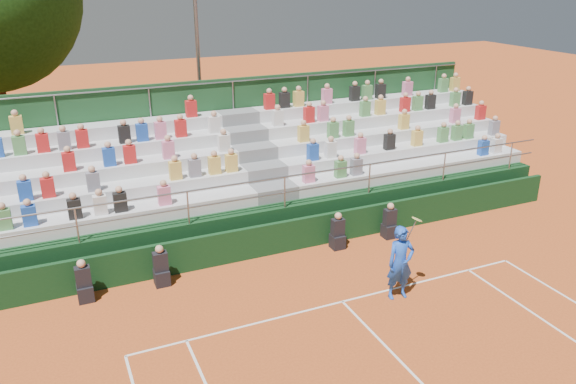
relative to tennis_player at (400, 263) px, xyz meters
name	(u,v)px	position (x,y,z in m)	size (l,w,h in m)	color
ground	(342,302)	(-1.46, 0.36, -1.00)	(90.00, 90.00, 0.00)	#BF511F
courtside_wall	(292,235)	(-1.46, 3.56, -0.50)	(20.00, 0.15, 1.00)	black
line_officials	(254,251)	(-2.86, 3.11, -0.53)	(9.67, 0.40, 1.19)	black
grandstand	(254,183)	(-1.46, 6.80, 0.08)	(20.00, 5.20, 4.40)	black
tennis_player	(400,263)	(0.00, 0.00, 0.00)	(0.92, 0.56, 2.22)	blue
floodlight_mast	(197,44)	(-1.69, 12.52, 4.22)	(0.60, 0.25, 9.06)	gray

